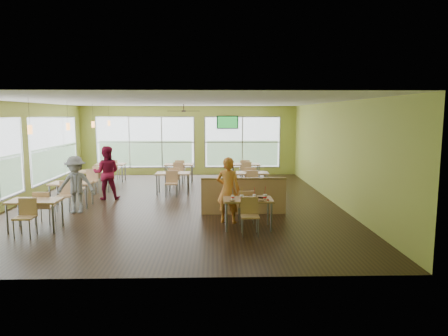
% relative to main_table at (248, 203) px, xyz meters
% --- Properties ---
extents(room, '(12.00, 12.04, 3.20)m').
position_rel_main_table_xyz_m(room, '(-2.00, 3.00, 0.97)').
color(room, black).
rests_on(room, ground).
extents(window_bays, '(9.24, 10.24, 2.38)m').
position_rel_main_table_xyz_m(window_bays, '(-4.65, 6.08, 0.85)').
color(window_bays, white).
rests_on(window_bays, room).
extents(main_table, '(1.22, 1.52, 0.87)m').
position_rel_main_table_xyz_m(main_table, '(0.00, 0.00, 0.00)').
color(main_table, tan).
rests_on(main_table, floor).
extents(half_wall_divider, '(2.40, 0.14, 1.04)m').
position_rel_main_table_xyz_m(half_wall_divider, '(0.00, 1.45, -0.11)').
color(half_wall_divider, tan).
rests_on(half_wall_divider, floor).
extents(dining_tables, '(6.92, 8.72, 0.87)m').
position_rel_main_table_xyz_m(dining_tables, '(-3.05, 4.71, -0.00)').
color(dining_tables, tan).
rests_on(dining_tables, floor).
extents(pendant_lights, '(0.11, 7.31, 0.86)m').
position_rel_main_table_xyz_m(pendant_lights, '(-5.20, 3.68, 1.82)').
color(pendant_lights, '#2D2119').
rests_on(pendant_lights, ceiling).
extents(ceiling_fan, '(1.25, 1.25, 0.29)m').
position_rel_main_table_xyz_m(ceiling_fan, '(-2.00, 6.00, 2.32)').
color(ceiling_fan, '#2D2119').
rests_on(ceiling_fan, ceiling).
extents(tv_backwall, '(1.00, 0.07, 0.60)m').
position_rel_main_table_xyz_m(tv_backwall, '(-0.20, 8.90, 1.82)').
color(tv_backwall, black).
rests_on(tv_backwall, wall_back).
extents(man_plaid, '(0.73, 0.60, 1.73)m').
position_rel_main_table_xyz_m(man_plaid, '(-0.47, 0.54, 0.23)').
color(man_plaid, red).
rests_on(man_plaid, floor).
extents(patron_maroon, '(0.95, 0.78, 1.78)m').
position_rel_main_table_xyz_m(patron_maroon, '(-4.41, 3.57, 0.26)').
color(patron_maroon, maroon).
rests_on(patron_maroon, floor).
extents(patron_grey, '(1.09, 0.66, 1.64)m').
position_rel_main_table_xyz_m(patron_grey, '(-4.79, 1.71, 0.19)').
color(patron_grey, slate).
rests_on(patron_grey, floor).
extents(cup_blue, '(0.08, 0.08, 0.30)m').
position_rel_main_table_xyz_m(cup_blue, '(-0.38, -0.09, 0.18)').
color(cup_blue, white).
rests_on(cup_blue, main_table).
extents(cup_yellow, '(0.10, 0.10, 0.36)m').
position_rel_main_table_xyz_m(cup_yellow, '(-0.17, -0.22, 0.19)').
color(cup_yellow, white).
rests_on(cup_yellow, main_table).
extents(cup_red_near, '(0.09, 0.09, 0.32)m').
position_rel_main_table_xyz_m(cup_red_near, '(0.15, -0.08, 0.18)').
color(cup_red_near, white).
rests_on(cup_red_near, main_table).
extents(cup_red_far, '(0.10, 0.10, 0.37)m').
position_rel_main_table_xyz_m(cup_red_far, '(0.40, -0.17, 0.19)').
color(cup_red_far, white).
rests_on(cup_red_far, main_table).
extents(food_basket, '(0.25, 0.25, 0.06)m').
position_rel_main_table_xyz_m(food_basket, '(0.33, 0.06, 0.15)').
color(food_basket, black).
rests_on(food_basket, main_table).
extents(ketchup_cup, '(0.06, 0.06, 0.03)m').
position_rel_main_table_xyz_m(ketchup_cup, '(0.46, -0.21, 0.13)').
color(ketchup_cup, '#B32917').
rests_on(ketchup_cup, main_table).
extents(wrapper_left, '(0.16, 0.14, 0.04)m').
position_rel_main_table_xyz_m(wrapper_left, '(-0.40, -0.30, 0.14)').
color(wrapper_left, olive).
rests_on(wrapper_left, main_table).
extents(wrapper_mid, '(0.21, 0.19, 0.04)m').
position_rel_main_table_xyz_m(wrapper_mid, '(0.09, 0.13, 0.14)').
color(wrapper_mid, olive).
rests_on(wrapper_mid, main_table).
extents(wrapper_right, '(0.16, 0.15, 0.04)m').
position_rel_main_table_xyz_m(wrapper_right, '(0.29, -0.28, 0.14)').
color(wrapper_right, olive).
rests_on(wrapper_right, main_table).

